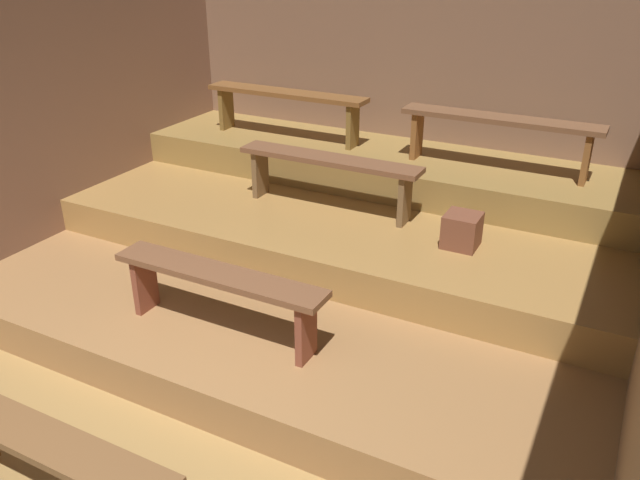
{
  "coord_description": "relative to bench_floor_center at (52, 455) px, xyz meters",
  "views": [
    {
      "loc": [
        2.21,
        -1.18,
        2.79
      ],
      "look_at": [
        0.13,
        2.8,
        0.65
      ],
      "focal_mm": 36.15,
      "sensor_mm": 36.0,
      "label": 1
    }
  ],
  "objects": [
    {
      "name": "wooden_crate_middle",
      "position": [
        1.27,
        2.91,
        0.36
      ],
      "size": [
        0.26,
        0.26,
        0.26
      ],
      "primitive_type": "cube",
      "color": "brown",
      "rests_on": "platform_middle"
    },
    {
      "name": "ground",
      "position": [
        0.17,
        2.06,
        -0.41
      ],
      "size": [
        5.62,
        5.73,
        0.08
      ],
      "primitive_type": "cube",
      "color": "#9D7843"
    },
    {
      "name": "bench_floor_center",
      "position": [
        0.0,
        0.0,
        0.0
      ],
      "size": [
        1.55,
        0.26,
        0.47
      ],
      "color": "brown",
      "rests_on": "ground"
    },
    {
      "name": "wall_back",
      "position": [
        0.17,
        4.56,
        0.97
      ],
      "size": [
        5.62,
        0.06,
        2.7
      ],
      "primitive_type": "cube",
      "color": "brown",
      "rests_on": "ground"
    },
    {
      "name": "platform_lower",
      "position": [
        0.17,
        2.68,
        -0.22
      ],
      "size": [
        4.82,
        3.7,
        0.3
      ],
      "primitive_type": "cube",
      "color": "#996D41",
      "rests_on": "ground"
    },
    {
      "name": "bench_middle_center",
      "position": [
        0.02,
        3.11,
        0.6
      ],
      "size": [
        1.65,
        0.26,
        0.47
      ],
      "color": "brown",
      "rests_on": "platform_middle"
    },
    {
      "name": "bench_upper_right",
      "position": [
        1.24,
        3.96,
        0.9
      ],
      "size": [
        1.72,
        0.26,
        0.47
      ],
      "color": "brown",
      "rests_on": "platform_upper"
    },
    {
      "name": "wall_left",
      "position": [
        -2.27,
        2.06,
        0.97
      ],
      "size": [
        0.06,
        5.73,
        2.7
      ],
      "primitive_type": "cube",
      "color": "brown",
      "rests_on": "ground"
    },
    {
      "name": "platform_upper",
      "position": [
        0.17,
        3.97,
        0.37
      ],
      "size": [
        4.82,
        1.12,
        0.3
      ],
      "primitive_type": "cube",
      "color": "olive",
      "rests_on": "platform_middle"
    },
    {
      "name": "bench_upper_left",
      "position": [
        -0.9,
        3.96,
        0.9
      ],
      "size": [
        1.72,
        0.26,
        0.47
      ],
      "color": "brown",
      "rests_on": "platform_upper"
    },
    {
      "name": "bench_lower_center",
      "position": [
        0.05,
        1.43,
        0.3
      ],
      "size": [
        1.57,
        0.26,
        0.47
      ],
      "color": "brown",
      "rests_on": "platform_lower"
    },
    {
      "name": "platform_middle",
      "position": [
        0.17,
        3.34,
        0.07
      ],
      "size": [
        4.82,
        2.38,
        0.3
      ],
      "primitive_type": "cube",
      "color": "#A2773E",
      "rests_on": "platform_lower"
    }
  ]
}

